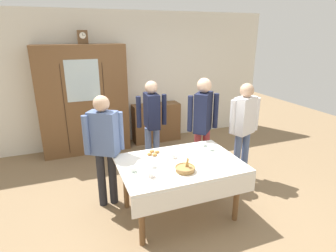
{
  "coord_description": "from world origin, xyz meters",
  "views": [
    {
      "loc": [
        -1.26,
        -3.06,
        2.27
      ],
      "look_at": [
        0.0,
        0.2,
        1.09
      ],
      "focal_mm": 29.59,
      "sensor_mm": 36.0,
      "label": 1
    }
  ],
  "objects_px": {
    "tea_cup_near_right": "(152,165)",
    "tea_cup_center": "(210,148)",
    "dining_table": "(181,171)",
    "spoon_near_right": "(227,162)",
    "spoon_near_left": "(170,175)",
    "person_beside_shelf": "(244,123)",
    "wall_cabinet": "(84,101)",
    "person_behind_table_left": "(104,142)",
    "tea_cup_back_edge": "(203,144)",
    "bread_basket": "(185,168)",
    "tea_cup_near_left": "(133,170)",
    "person_by_cabinet": "(152,118)",
    "mantel_clock": "(83,37)",
    "person_near_right_end": "(203,120)",
    "tea_cup_far_right": "(151,175)",
    "pastry_plate": "(153,154)",
    "book_stack": "(156,103)",
    "spoon_far_right": "(190,153)",
    "tea_cup_mid_left": "(173,156)"
  },
  "relations": [
    {
      "from": "tea_cup_near_right",
      "to": "tea_cup_center",
      "type": "bearing_deg",
      "value": 12.36
    },
    {
      "from": "dining_table",
      "to": "spoon_near_right",
      "type": "relative_size",
      "value": 12.65
    },
    {
      "from": "spoon_near_left",
      "to": "person_beside_shelf",
      "type": "bearing_deg",
      "value": 27.3
    },
    {
      "from": "wall_cabinet",
      "to": "tea_cup_center",
      "type": "distance_m",
      "value": 2.79
    },
    {
      "from": "tea_cup_center",
      "to": "person_behind_table_left",
      "type": "relative_size",
      "value": 0.08
    },
    {
      "from": "spoon_near_right",
      "to": "person_beside_shelf",
      "type": "height_order",
      "value": "person_beside_shelf"
    },
    {
      "from": "tea_cup_back_edge",
      "to": "bread_basket",
      "type": "bearing_deg",
      "value": -132.83
    },
    {
      "from": "tea_cup_near_left",
      "to": "spoon_near_right",
      "type": "bearing_deg",
      "value": -8.42
    },
    {
      "from": "spoon_near_right",
      "to": "person_by_cabinet",
      "type": "xyz_separation_m",
      "value": [
        -0.48,
        1.54,
        0.19
      ]
    },
    {
      "from": "mantel_clock",
      "to": "person_near_right_end",
      "type": "xyz_separation_m",
      "value": [
        1.53,
        -1.81,
        -1.2
      ]
    },
    {
      "from": "tea_cup_far_right",
      "to": "pastry_plate",
      "type": "relative_size",
      "value": 0.46
    },
    {
      "from": "wall_cabinet",
      "to": "tea_cup_far_right",
      "type": "distance_m",
      "value": 2.84
    },
    {
      "from": "dining_table",
      "to": "tea_cup_far_right",
      "type": "bearing_deg",
      "value": -155.98
    },
    {
      "from": "mantel_clock",
      "to": "person_by_cabinet",
      "type": "relative_size",
      "value": 0.15
    },
    {
      "from": "tea_cup_far_right",
      "to": "bread_basket",
      "type": "height_order",
      "value": "bread_basket"
    },
    {
      "from": "spoon_near_left",
      "to": "person_behind_table_left",
      "type": "bearing_deg",
      "value": 125.63
    },
    {
      "from": "tea_cup_back_edge",
      "to": "bread_basket",
      "type": "height_order",
      "value": "bread_basket"
    },
    {
      "from": "wall_cabinet",
      "to": "book_stack",
      "type": "height_order",
      "value": "wall_cabinet"
    },
    {
      "from": "spoon_far_right",
      "to": "person_behind_table_left",
      "type": "xyz_separation_m",
      "value": [
        -1.07,
        0.37,
        0.18
      ]
    },
    {
      "from": "pastry_plate",
      "to": "spoon_near_right",
      "type": "xyz_separation_m",
      "value": [
        0.79,
        -0.53,
        -0.01
      ]
    },
    {
      "from": "spoon_near_right",
      "to": "tea_cup_mid_left",
      "type": "bearing_deg",
      "value": 149.39
    },
    {
      "from": "book_stack",
      "to": "tea_cup_center",
      "type": "xyz_separation_m",
      "value": [
        -0.04,
        -2.42,
        -0.08
      ]
    },
    {
      "from": "tea_cup_near_right",
      "to": "person_beside_shelf",
      "type": "bearing_deg",
      "value": 17.89
    },
    {
      "from": "pastry_plate",
      "to": "person_beside_shelf",
      "type": "relative_size",
      "value": 0.18
    },
    {
      "from": "mantel_clock",
      "to": "tea_cup_near_right",
      "type": "xyz_separation_m",
      "value": [
        0.45,
        -2.57,
        -1.43
      ]
    },
    {
      "from": "mantel_clock",
      "to": "spoon_near_left",
      "type": "relative_size",
      "value": 2.02
    },
    {
      "from": "person_near_right_end",
      "to": "person_behind_table_left",
      "type": "xyz_separation_m",
      "value": [
        -1.54,
        -0.19,
        -0.07
      ]
    },
    {
      "from": "wall_cabinet",
      "to": "mantel_clock",
      "type": "relative_size",
      "value": 8.67
    },
    {
      "from": "tea_cup_center",
      "to": "person_near_right_end",
      "type": "height_order",
      "value": "person_near_right_end"
    },
    {
      "from": "mantel_clock",
      "to": "spoon_far_right",
      "type": "distance_m",
      "value": 2.97
    },
    {
      "from": "spoon_far_right",
      "to": "book_stack",
      "type": "bearing_deg",
      "value": 82.01
    },
    {
      "from": "tea_cup_far_right",
      "to": "pastry_plate",
      "type": "height_order",
      "value": "tea_cup_far_right"
    },
    {
      "from": "tea_cup_near_left",
      "to": "spoon_near_right",
      "type": "relative_size",
      "value": 1.09
    },
    {
      "from": "dining_table",
      "to": "tea_cup_far_right",
      "type": "height_order",
      "value": "tea_cup_far_right"
    },
    {
      "from": "tea_cup_near_left",
      "to": "tea_cup_near_right",
      "type": "xyz_separation_m",
      "value": [
        0.25,
        0.02,
        -0.0
      ]
    },
    {
      "from": "tea_cup_back_edge",
      "to": "spoon_far_right",
      "type": "relative_size",
      "value": 1.09
    },
    {
      "from": "tea_cup_near_right",
      "to": "tea_cup_back_edge",
      "type": "bearing_deg",
      "value": 22.7
    },
    {
      "from": "spoon_far_right",
      "to": "tea_cup_back_edge",
      "type": "bearing_deg",
      "value": 30.78
    },
    {
      "from": "tea_cup_far_right",
      "to": "spoon_far_right",
      "type": "xyz_separation_m",
      "value": [
        0.69,
        0.42,
        -0.02
      ]
    },
    {
      "from": "bread_basket",
      "to": "person_beside_shelf",
      "type": "bearing_deg",
      "value": 29.62
    },
    {
      "from": "book_stack",
      "to": "tea_cup_mid_left",
      "type": "xyz_separation_m",
      "value": [
        -0.61,
        -2.47,
        -0.08
      ]
    },
    {
      "from": "tea_cup_mid_left",
      "to": "spoon_near_left",
      "type": "bearing_deg",
      "value": -116.15
    },
    {
      "from": "book_stack",
      "to": "spoon_near_left",
      "type": "bearing_deg",
      "value": -105.73
    },
    {
      "from": "tea_cup_near_right",
      "to": "spoon_far_right",
      "type": "height_order",
      "value": "tea_cup_near_right"
    },
    {
      "from": "dining_table",
      "to": "spoon_near_left",
      "type": "height_order",
      "value": "spoon_near_left"
    },
    {
      "from": "tea_cup_mid_left",
      "to": "person_behind_table_left",
      "type": "height_order",
      "value": "person_behind_table_left"
    },
    {
      "from": "mantel_clock",
      "to": "tea_cup_back_edge",
      "type": "bearing_deg",
      "value": -58.87
    },
    {
      "from": "tea_cup_near_left",
      "to": "person_by_cabinet",
      "type": "distance_m",
      "value": 1.54
    },
    {
      "from": "pastry_plate",
      "to": "spoon_near_left",
      "type": "xyz_separation_m",
      "value": [
        0.0,
        -0.59,
        -0.01
      ]
    },
    {
      "from": "spoon_near_right",
      "to": "person_near_right_end",
      "type": "bearing_deg",
      "value": 80.32
    }
  ]
}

